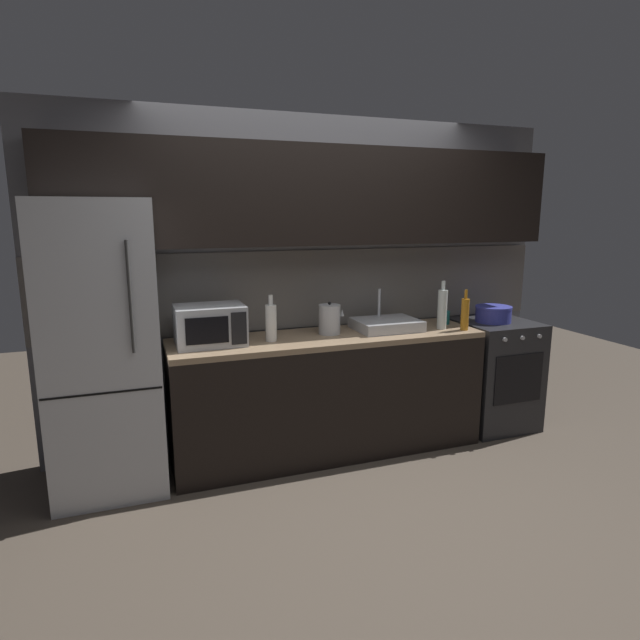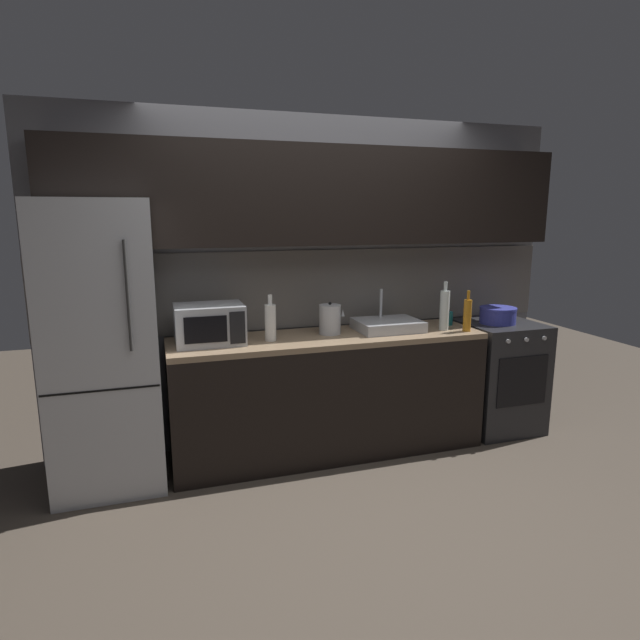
{
  "view_description": "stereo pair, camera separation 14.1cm",
  "coord_description": "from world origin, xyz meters",
  "px_view_note": "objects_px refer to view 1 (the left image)",
  "views": [
    {
      "loc": [
        -1.33,
        -2.6,
        1.77
      ],
      "look_at": [
        -0.07,
        0.9,
        1.02
      ],
      "focal_mm": 29.45,
      "sensor_mm": 36.0,
      "label": 1
    },
    {
      "loc": [
        -1.19,
        -2.64,
        1.77
      ],
      "look_at": [
        -0.07,
        0.9,
        1.02
      ],
      "focal_mm": 29.45,
      "sensor_mm": 36.0,
      "label": 2
    }
  ],
  "objects_px": {
    "refrigerator": "(103,349)",
    "kettle": "(330,319)",
    "cooking_pot": "(493,314)",
    "wine_bottle_amber": "(465,314)",
    "mug_teal": "(444,317)",
    "oven_range": "(493,374)",
    "microwave": "(210,325)",
    "wine_bottle_clear": "(442,309)",
    "wine_bottle_white": "(271,322)"
  },
  "relations": [
    {
      "from": "refrigerator",
      "to": "kettle",
      "type": "height_order",
      "value": "refrigerator"
    },
    {
      "from": "kettle",
      "to": "cooking_pot",
      "type": "distance_m",
      "value": 1.43
    },
    {
      "from": "wine_bottle_amber",
      "to": "mug_teal",
      "type": "relative_size",
      "value": 2.94
    },
    {
      "from": "oven_range",
      "to": "microwave",
      "type": "relative_size",
      "value": 1.96
    },
    {
      "from": "mug_teal",
      "to": "cooking_pot",
      "type": "distance_m",
      "value": 0.43
    },
    {
      "from": "microwave",
      "to": "wine_bottle_clear",
      "type": "height_order",
      "value": "wine_bottle_clear"
    },
    {
      "from": "kettle",
      "to": "oven_range",
      "type": "bearing_deg",
      "value": -1.88
    },
    {
      "from": "refrigerator",
      "to": "wine_bottle_clear",
      "type": "height_order",
      "value": "refrigerator"
    },
    {
      "from": "refrigerator",
      "to": "oven_range",
      "type": "height_order",
      "value": "refrigerator"
    },
    {
      "from": "oven_range",
      "to": "wine_bottle_white",
      "type": "bearing_deg",
      "value": -179.24
    },
    {
      "from": "wine_bottle_white",
      "to": "microwave",
      "type": "bearing_deg",
      "value": 173.76
    },
    {
      "from": "refrigerator",
      "to": "microwave",
      "type": "distance_m",
      "value": 0.69
    },
    {
      "from": "kettle",
      "to": "wine_bottle_white",
      "type": "distance_m",
      "value": 0.47
    },
    {
      "from": "mug_teal",
      "to": "wine_bottle_amber",
      "type": "bearing_deg",
      "value": -86.25
    },
    {
      "from": "microwave",
      "to": "kettle",
      "type": "bearing_deg",
      "value": 1.86
    },
    {
      "from": "wine_bottle_white",
      "to": "kettle",
      "type": "bearing_deg",
      "value": 9.04
    },
    {
      "from": "oven_range",
      "to": "kettle",
      "type": "relative_size",
      "value": 3.72
    },
    {
      "from": "wine_bottle_clear",
      "to": "wine_bottle_white",
      "type": "relative_size",
      "value": 1.14
    },
    {
      "from": "wine_bottle_amber",
      "to": "cooking_pot",
      "type": "xyz_separation_m",
      "value": [
        0.41,
        0.18,
        -0.06
      ]
    },
    {
      "from": "kettle",
      "to": "cooking_pot",
      "type": "height_order",
      "value": "kettle"
    },
    {
      "from": "refrigerator",
      "to": "wine_bottle_white",
      "type": "height_order",
      "value": "refrigerator"
    },
    {
      "from": "oven_range",
      "to": "cooking_pot",
      "type": "height_order",
      "value": "cooking_pot"
    },
    {
      "from": "oven_range",
      "to": "mug_teal",
      "type": "xyz_separation_m",
      "value": [
        -0.46,
        0.07,
        0.5
      ]
    },
    {
      "from": "microwave",
      "to": "wine_bottle_amber",
      "type": "xyz_separation_m",
      "value": [
        1.9,
        -0.2,
        -0.01
      ]
    },
    {
      "from": "kettle",
      "to": "wine_bottle_clear",
      "type": "relative_size",
      "value": 0.65
    },
    {
      "from": "microwave",
      "to": "kettle",
      "type": "relative_size",
      "value": 1.9
    },
    {
      "from": "wine_bottle_clear",
      "to": "oven_range",
      "type": "bearing_deg",
      "value": 8.05
    },
    {
      "from": "microwave",
      "to": "wine_bottle_white",
      "type": "distance_m",
      "value": 0.42
    },
    {
      "from": "kettle",
      "to": "wine_bottle_amber",
      "type": "bearing_deg",
      "value": -12.69
    },
    {
      "from": "oven_range",
      "to": "kettle",
      "type": "xyz_separation_m",
      "value": [
        -1.47,
        0.05,
        0.56
      ]
    },
    {
      "from": "refrigerator",
      "to": "microwave",
      "type": "relative_size",
      "value": 4.05
    },
    {
      "from": "oven_range",
      "to": "wine_bottle_white",
      "type": "xyz_separation_m",
      "value": [
        -1.93,
        -0.03,
        0.58
      ]
    },
    {
      "from": "oven_range",
      "to": "cooking_pot",
      "type": "xyz_separation_m",
      "value": [
        -0.04,
        0.0,
        0.52
      ]
    },
    {
      "from": "microwave",
      "to": "refrigerator",
      "type": "bearing_deg",
      "value": -178.45
    },
    {
      "from": "kettle",
      "to": "wine_bottle_clear",
      "type": "height_order",
      "value": "wine_bottle_clear"
    },
    {
      "from": "refrigerator",
      "to": "mug_teal",
      "type": "height_order",
      "value": "refrigerator"
    },
    {
      "from": "microwave",
      "to": "cooking_pot",
      "type": "height_order",
      "value": "microwave"
    },
    {
      "from": "wine_bottle_amber",
      "to": "wine_bottle_white",
      "type": "relative_size",
      "value": 0.95
    },
    {
      "from": "wine_bottle_amber",
      "to": "mug_teal",
      "type": "xyz_separation_m",
      "value": [
        -0.02,
        0.25,
        -0.07
      ]
    },
    {
      "from": "wine_bottle_clear",
      "to": "cooking_pot",
      "type": "bearing_deg",
      "value": 8.79
    },
    {
      "from": "wine_bottle_clear",
      "to": "mug_teal",
      "type": "height_order",
      "value": "wine_bottle_clear"
    },
    {
      "from": "wine_bottle_clear",
      "to": "refrigerator",
      "type": "bearing_deg",
      "value": 178.02
    },
    {
      "from": "wine_bottle_amber",
      "to": "wine_bottle_white",
      "type": "xyz_separation_m",
      "value": [
        -1.48,
        0.16,
        0.01
      ]
    },
    {
      "from": "microwave",
      "to": "wine_bottle_clear",
      "type": "bearing_deg",
      "value": -3.35
    },
    {
      "from": "microwave",
      "to": "cooking_pot",
      "type": "distance_m",
      "value": 2.3
    },
    {
      "from": "refrigerator",
      "to": "cooking_pot",
      "type": "xyz_separation_m",
      "value": [
        2.98,
        0.0,
        0.03
      ]
    },
    {
      "from": "oven_range",
      "to": "wine_bottle_white",
      "type": "relative_size",
      "value": 2.76
    },
    {
      "from": "kettle",
      "to": "wine_bottle_clear",
      "type": "bearing_deg",
      "value": -8.51
    },
    {
      "from": "refrigerator",
      "to": "wine_bottle_clear",
      "type": "relative_size",
      "value": 5.01
    },
    {
      "from": "wine_bottle_amber",
      "to": "wine_bottle_clear",
      "type": "xyz_separation_m",
      "value": [
        -0.14,
        0.1,
        0.03
      ]
    }
  ]
}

